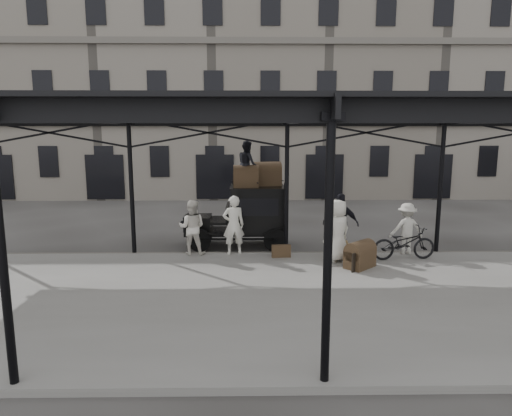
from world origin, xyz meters
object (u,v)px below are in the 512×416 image
at_px(porter_official, 341,224).
at_px(bicycle, 404,243).
at_px(steamer_trunk_platform, 360,256).
at_px(porter_left, 234,225).
at_px(taxi, 248,213).
at_px(steamer_trunk_roof_near, 246,178).

distance_m(porter_official, bicycle, 2.04).
xyz_separation_m(bicycle, steamer_trunk_platform, (-1.56, -0.81, -0.19)).
height_order(porter_left, steamer_trunk_platform, porter_left).
relative_size(porter_official, bicycle, 1.00).
height_order(taxi, bicycle, taxi).
height_order(bicycle, steamer_trunk_roof_near, steamer_trunk_roof_near).
relative_size(taxi, porter_left, 1.90).
distance_m(taxi, steamer_trunk_roof_near, 1.32).
xyz_separation_m(porter_left, steamer_trunk_platform, (3.75, -1.53, -0.63)).
bearing_deg(porter_left, bicycle, 161.57).
xyz_separation_m(steamer_trunk_roof_near, steamer_trunk_platform, (3.36, -2.82, -2.01)).
height_order(steamer_trunk_roof_near, steamer_trunk_platform, steamer_trunk_roof_near).
height_order(porter_official, steamer_trunk_roof_near, steamer_trunk_roof_near).
bearing_deg(steamer_trunk_platform, bicycle, -15.61).
xyz_separation_m(porter_official, steamer_trunk_platform, (0.29, -1.53, -0.66)).
height_order(taxi, steamer_trunk_platform, taxi).
xyz_separation_m(taxi, steamer_trunk_platform, (3.28, -3.07, -0.72)).
distance_m(steamer_trunk_roof_near, steamer_trunk_platform, 4.83).
distance_m(porter_official, steamer_trunk_platform, 1.69).
bearing_deg(porter_left, steamer_trunk_roof_near, -117.72).
bearing_deg(steamer_trunk_platform, porter_official, 57.38).
relative_size(bicycle, steamer_trunk_platform, 2.19).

